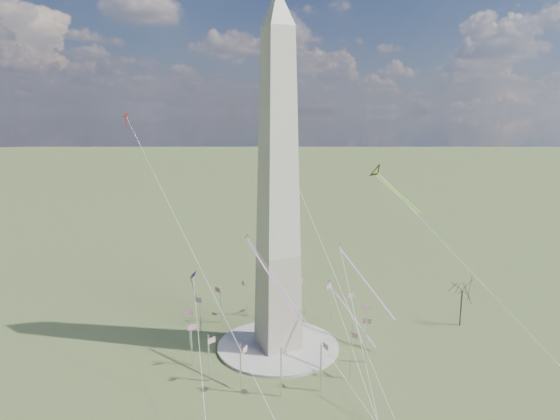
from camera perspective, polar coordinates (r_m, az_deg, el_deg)
name	(u,v)px	position (r m, az deg, el deg)	size (l,w,h in m)	color
ground	(278,347)	(153.81, -0.22, -15.41)	(2000.00, 2000.00, 0.00)	#4C582C
plaza	(278,346)	(153.63, -0.22, -15.28)	(36.00, 36.00, 0.80)	beige
washington_monument	(278,188)	(139.14, -0.23, 2.54)	(15.56, 15.56, 100.00)	#B1A794
flagpole_ring	(278,324)	(150.70, -0.22, -12.94)	(54.40, 54.40, 13.00)	white
tree_near	(462,288)	(173.51, 20.13, -8.39)	(10.24, 10.24, 17.91)	#3F3626
kite_delta_black	(379,174)	(158.57, 11.22, 4.05)	(10.44, 17.06, 14.05)	black
kite_diamond_purple	(193,279)	(145.02, -9.89, -7.73)	(2.30, 3.16, 9.24)	navy
kite_streamer_left	(357,270)	(138.61, 8.82, -6.76)	(4.95, 22.61, 15.59)	#FF5828
kite_streamer_mid	(263,263)	(131.62, -2.00, -6.08)	(5.82, 24.44, 16.89)	#FF5828
kite_streamer_right	(344,304)	(158.74, 7.34, -10.56)	(5.29, 21.89, 15.13)	#FF5828
kite_small_red	(126,117)	(161.79, -17.22, 10.11)	(1.29, 1.57, 4.15)	red
kite_small_white	(268,114)	(178.54, -1.42, 10.91)	(1.44, 2.09, 4.39)	silver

